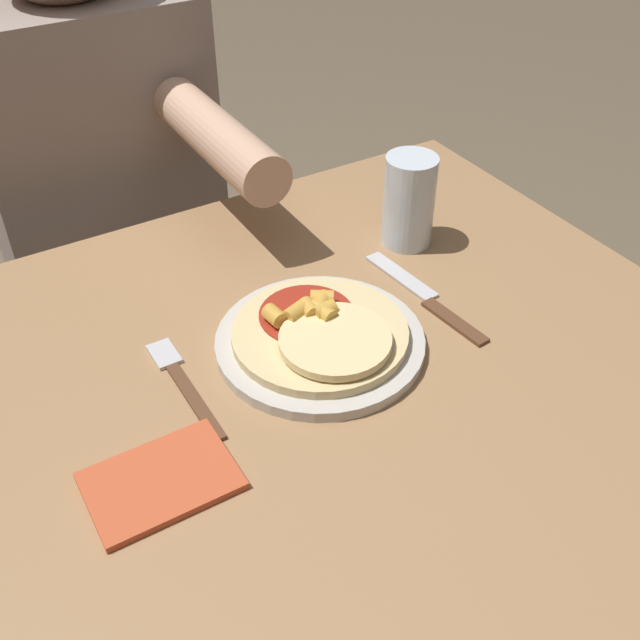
{
  "coord_description": "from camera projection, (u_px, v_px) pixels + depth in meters",
  "views": [
    {
      "loc": [
        -0.3,
        -0.51,
        1.31
      ],
      "look_at": [
        0.04,
        0.06,
        0.77
      ],
      "focal_mm": 42.0,
      "sensor_mm": 36.0,
      "label": 1
    }
  ],
  "objects": [
    {
      "name": "knife",
      "position": [
        426.0,
        298.0,
        0.94
      ],
      "size": [
        0.03,
        0.22,
        0.0
      ],
      "color": "brown",
      "rests_on": "dining_table"
    },
    {
      "name": "drinking_glass",
      "position": [
        409.0,
        201.0,
        1.01
      ],
      "size": [
        0.07,
        0.07,
        0.13
      ],
      "color": "silver",
      "rests_on": "dining_table"
    },
    {
      "name": "person_diner",
      "position": [
        105.0,
        182.0,
        1.26
      ],
      "size": [
        0.36,
        0.52,
        1.19
      ],
      "color": "#2D2D38",
      "rests_on": "ground_plane"
    },
    {
      "name": "plate",
      "position": [
        320.0,
        342.0,
        0.87
      ],
      "size": [
        0.24,
        0.24,
        0.01
      ],
      "color": "beige",
      "rests_on": "dining_table"
    },
    {
      "name": "napkin",
      "position": [
        161.0,
        481.0,
        0.71
      ],
      "size": [
        0.14,
        0.1,
        0.01
      ],
      "color": "#C6512D",
      "rests_on": "dining_table"
    },
    {
      "name": "dining_table",
      "position": [
        316.0,
        461.0,
        0.89
      ],
      "size": [
        0.98,
        0.85,
        0.73
      ],
      "color": "#9E754C",
      "rests_on": "ground_plane"
    },
    {
      "name": "pizza",
      "position": [
        321.0,
        331.0,
        0.85
      ],
      "size": [
        0.2,
        0.2,
        0.04
      ],
      "color": "#E0C689",
      "rests_on": "plate"
    },
    {
      "name": "fork",
      "position": [
        182.0,
        381.0,
        0.82
      ],
      "size": [
        0.03,
        0.18,
        0.0
      ],
      "color": "brown",
      "rests_on": "dining_table"
    }
  ]
}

